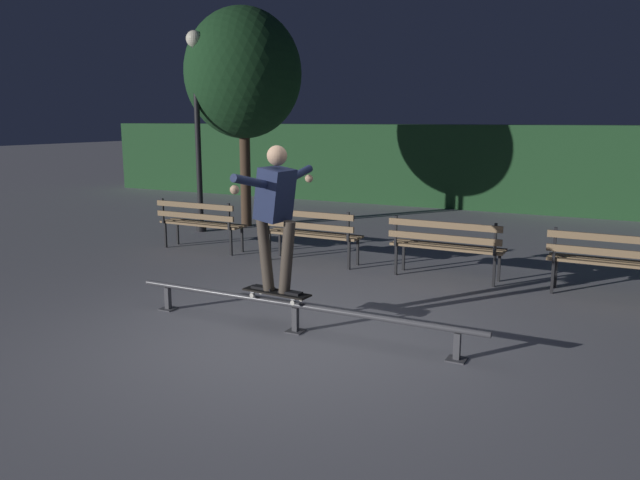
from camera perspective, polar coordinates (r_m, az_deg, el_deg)
name	(u,v)px	position (r m, az deg, el deg)	size (l,w,h in m)	color
ground_plane	(286,338)	(6.53, -3.18, -8.95)	(90.00, 90.00, 0.00)	gray
hedge_backdrop	(499,167)	(16.22, 16.10, 6.43)	(24.00, 1.20, 2.09)	#234C28
grind_rail	(295,309)	(6.63, -2.28, -6.34)	(4.10, 0.18, 0.33)	#47474C
skateboard	(277,293)	(6.70, -4.02, -4.86)	(0.79, 0.26, 0.09)	black
skateboarder	(276,206)	(6.50, -4.11, 3.10)	(0.63, 1.41, 1.56)	black
park_bench_leftmost	(199,220)	(10.82, -11.02, 1.83)	(1.60, 0.43, 0.88)	black
park_bench_left_center	(310,230)	(9.65, -0.90, 0.93)	(1.60, 0.43, 0.88)	black
park_bench_right_center	(446,242)	(8.87, 11.48, -0.21)	(1.60, 0.43, 0.88)	black
park_bench_rightmost	(615,258)	(8.56, 25.47, -1.47)	(1.60, 0.43, 0.88)	black
tree_far_left	(243,74)	(13.15, -7.08, 14.90)	(2.38, 2.38, 4.46)	#4C3828
lamp_post_left	(197,106)	(12.59, -11.26, 11.97)	(0.32, 0.32, 3.90)	black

